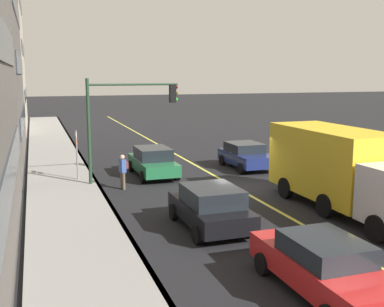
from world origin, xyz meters
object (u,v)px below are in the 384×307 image
(car_black, at_px, (211,207))
(truck_yellow, at_px, (345,169))
(car_green, at_px, (153,161))
(car_red, at_px, (323,266))
(car_navy, at_px, (246,155))
(traffic_light_mast, at_px, (126,111))
(street_sign_post, at_px, (77,152))
(pedestrian_with_backpack, at_px, (123,169))

(car_black, height_order, truck_yellow, truck_yellow)
(car_green, relative_size, truck_yellow, 0.53)
(car_red, xyz_separation_m, car_green, (14.51, 0.62, 0.03))
(car_navy, height_order, truck_yellow, truck_yellow)
(traffic_light_mast, relative_size, street_sign_post, 1.98)
(car_black, bearing_deg, truck_yellow, -86.64)
(car_red, bearing_deg, car_green, 2.44)
(street_sign_post, bearing_deg, car_black, -156.94)
(traffic_light_mast, bearing_deg, truck_yellow, -135.27)
(car_green, height_order, pedestrian_with_backpack, pedestrian_with_backpack)
(car_green, height_order, traffic_light_mast, traffic_light_mast)
(car_green, height_order, street_sign_post, street_sign_post)
(car_navy, bearing_deg, pedestrian_with_backpack, 109.40)
(car_black, bearing_deg, pedestrian_with_backpack, 15.65)
(car_green, distance_m, street_sign_post, 4.02)
(car_green, bearing_deg, car_red, -177.56)
(pedestrian_with_backpack, relative_size, traffic_light_mast, 0.32)
(car_navy, distance_m, pedestrian_with_backpack, 8.06)
(car_green, relative_size, pedestrian_with_backpack, 2.72)
(car_red, distance_m, car_black, 5.56)
(car_navy, bearing_deg, traffic_light_mast, 103.04)
(car_red, height_order, car_navy, car_red)
(car_red, xyz_separation_m, truck_yellow, (5.83, -4.95, 0.95))
(car_navy, distance_m, truck_yellow, 8.98)
(car_black, height_order, street_sign_post, street_sign_post)
(car_green, xyz_separation_m, car_navy, (0.26, -5.55, -0.02))
(car_red, distance_m, car_navy, 15.57)
(truck_yellow, height_order, street_sign_post, truck_yellow)
(truck_yellow, relative_size, traffic_light_mast, 1.63)
(truck_yellow, bearing_deg, car_navy, 0.08)
(car_red, xyz_separation_m, car_black, (5.50, 0.82, 0.04))
(truck_yellow, bearing_deg, car_red, 139.71)
(traffic_light_mast, bearing_deg, car_black, -169.31)
(traffic_light_mast, distance_m, street_sign_post, 3.30)
(traffic_light_mast, bearing_deg, car_green, -49.23)
(pedestrian_with_backpack, bearing_deg, car_green, -40.20)
(car_navy, relative_size, pedestrian_with_backpack, 2.44)
(car_green, xyz_separation_m, car_black, (-9.01, 0.20, 0.01))
(car_black, distance_m, truck_yellow, 5.84)
(pedestrian_with_backpack, distance_m, traffic_light_mast, 2.84)
(car_red, xyz_separation_m, car_navy, (14.77, -4.93, 0.01))
(car_navy, xyz_separation_m, truck_yellow, (-8.93, -0.01, 0.94))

